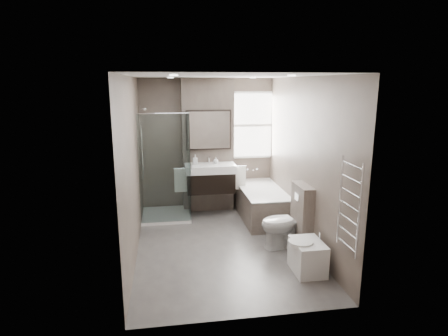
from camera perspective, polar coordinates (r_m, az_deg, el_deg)
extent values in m
cube|color=#54504D|center=(6.04, -0.38, -11.89)|extent=(2.65, 3.85, 0.05)
cube|color=silver|center=(5.49, -0.42, 14.12)|extent=(2.65, 3.85, 0.05)
cube|color=#63564C|center=(7.49, -2.61, 3.60)|extent=(2.65, 0.05, 2.60)
cube|color=#63564C|center=(3.79, 4.00, -5.70)|extent=(2.65, 0.05, 2.60)
cube|color=#63564C|center=(5.58, -13.97, 0.01)|extent=(0.05, 3.85, 2.60)
cube|color=#63564C|center=(5.96, 12.31, 0.90)|extent=(0.05, 3.85, 2.60)
cube|color=#5E524A|center=(7.35, -2.48, 3.41)|extent=(1.00, 0.25, 2.60)
cube|color=black|center=(7.14, -2.11, -2.12)|extent=(0.90, 0.45, 0.38)
cube|color=white|center=(7.08, -2.12, -0.04)|extent=(0.95, 0.47, 0.15)
cylinder|color=silver|center=(7.21, -2.30, 1.30)|extent=(0.03, 0.03, 0.12)
cylinder|color=silver|center=(7.14, -2.24, 1.64)|extent=(0.02, 0.12, 0.02)
cube|color=black|center=(7.15, -2.36, 5.82)|extent=(0.86, 0.06, 0.76)
cube|color=white|center=(7.11, -2.32, 5.78)|extent=(0.80, 0.02, 0.70)
cube|color=white|center=(7.06, -6.61, -1.86)|extent=(0.24, 0.06, 0.44)
cube|color=white|center=(7.19, 2.34, -1.51)|extent=(0.24, 0.06, 0.44)
cube|color=white|center=(7.31, -8.77, -7.09)|extent=(0.90, 0.90, 0.06)
cube|color=white|center=(6.60, -9.03, -0.21)|extent=(0.88, 0.01, 1.94)
cube|color=white|center=(7.04, -5.44, 0.72)|extent=(0.01, 0.88, 1.94)
cylinder|color=silver|center=(7.00, -12.39, 2.24)|extent=(0.02, 0.02, 1.00)
cube|color=#5E524A|center=(7.11, 5.69, -5.47)|extent=(0.75, 1.60, 0.55)
cube|color=white|center=(7.03, 5.74, -3.30)|extent=(0.75, 1.60, 0.03)
cube|color=white|center=(7.05, 5.73, -3.81)|extent=(0.61, 1.42, 0.12)
cube|color=white|center=(7.55, 4.24, 6.52)|extent=(0.98, 0.04, 1.33)
cube|color=white|center=(7.53, 4.29, 6.50)|extent=(0.90, 0.01, 1.25)
cube|color=white|center=(7.52, 4.30, 6.49)|extent=(0.90, 0.01, 0.05)
imported|color=white|center=(5.92, 9.33, -8.24)|extent=(0.82, 0.55, 0.78)
cube|color=#5E524A|center=(5.91, 11.77, -7.25)|extent=(0.18, 0.55, 1.00)
cube|color=silver|center=(5.78, 11.03, -4.34)|extent=(0.01, 0.16, 0.11)
cube|color=white|center=(5.30, 12.60, -13.05)|extent=(0.39, 0.54, 0.43)
cylinder|color=white|center=(5.18, 11.59, -11.09)|extent=(0.32, 0.32, 0.05)
cylinder|color=silver|center=(5.24, 14.41, -9.97)|extent=(0.02, 0.02, 0.10)
cylinder|color=silver|center=(4.37, 19.94, -6.40)|extent=(0.03, 0.03, 1.10)
cylinder|color=silver|center=(4.76, 17.30, -4.65)|extent=(0.03, 0.03, 1.10)
cube|color=silver|center=(4.57, 18.56, -5.49)|extent=(0.02, 0.46, 1.00)
imported|color=white|center=(7.04, -4.41, 1.27)|extent=(0.09, 0.09, 0.19)
imported|color=white|center=(7.12, -1.26, 1.17)|extent=(0.10, 0.10, 0.13)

